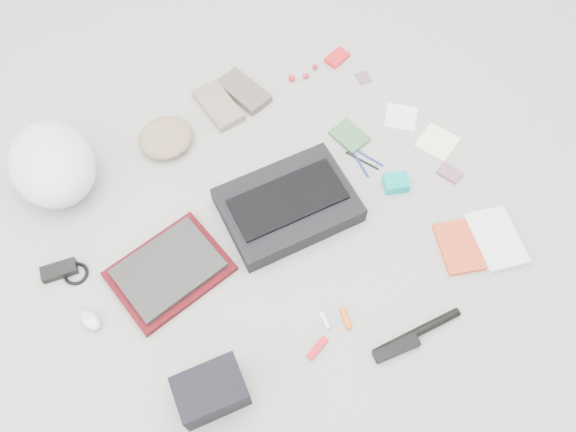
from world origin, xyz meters
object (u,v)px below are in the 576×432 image
bike_helmet (52,164)px  camera_bag (211,391)px  laptop (168,269)px  accordion_wallet (396,183)px  book_red (459,247)px  messenger_bag (288,205)px

bike_helmet → camera_bag: bike_helmet is taller
laptop → accordion_wallet: bearing=-16.4°
bike_helmet → book_red: size_ratio=1.88×
bike_helmet → book_red: (1.05, -1.03, -0.10)m
laptop → book_red: 1.01m
camera_bag → book_red: 0.97m
accordion_wallet → camera_bag: bearing=-138.5°
accordion_wallet → laptop: bearing=-165.3°
bike_helmet → accordion_wallet: bearing=-32.1°
laptop → accordion_wallet: size_ratio=3.74×
messenger_bag → book_red: size_ratio=2.34×
messenger_bag → bike_helmet: size_ratio=1.24×
book_red → accordion_wallet: accordion_wallet is taller
laptop → bike_helmet: bike_helmet is taller
camera_bag → accordion_wallet: size_ratio=2.33×
messenger_bag → laptop: messenger_bag is taller
messenger_bag → book_red: bearing=-40.7°
laptop → camera_bag: bearing=-106.8°
bike_helmet → accordion_wallet: (1.03, -0.71, -0.09)m
laptop → camera_bag: 0.45m
messenger_bag → accordion_wallet: 0.41m
camera_bag → book_red: bearing=7.8°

